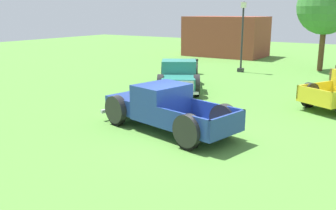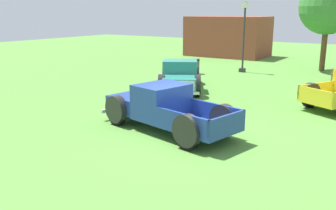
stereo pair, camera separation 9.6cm
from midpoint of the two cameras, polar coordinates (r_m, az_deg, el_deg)
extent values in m
plane|color=#548C38|center=(12.08, 3.08, -5.02)|extent=(80.00, 80.00, 0.00)
cube|color=navy|center=(13.85, -5.24, 0.31)|extent=(1.83, 1.85, 0.56)
cube|color=silver|center=(14.45, -7.22, 0.84)|extent=(0.36, 1.38, 0.47)
sphere|color=silver|center=(14.07, -9.17, 0.53)|extent=(0.20, 0.20, 0.20)
sphere|color=silver|center=(14.80, -5.27, 1.32)|extent=(0.20, 0.20, 0.20)
cube|color=navy|center=(12.73, -1.18, 0.56)|extent=(1.67, 1.95, 1.17)
cube|color=#8C9EA8|center=(13.12, -3.06, 2.11)|extent=(0.36, 1.45, 0.52)
cube|color=navy|center=(11.72, 4.68, -3.40)|extent=(2.46, 2.13, 0.10)
cube|color=navy|center=(11.04, 1.95, -2.65)|extent=(2.11, 0.55, 0.56)
cube|color=navy|center=(12.23, 7.20, -1.10)|extent=(2.11, 0.55, 0.56)
cube|color=navy|center=(11.01, 8.77, -2.87)|extent=(0.45, 1.68, 0.56)
cylinder|color=black|center=(13.41, -8.04, -1.47)|extent=(0.81, 0.39, 0.78)
cylinder|color=#B7B7BC|center=(13.40, -8.07, -1.47)|extent=(0.36, 0.31, 0.31)
cylinder|color=black|center=(13.36, -8.07, -0.66)|extent=(1.02, 0.49, 0.98)
cylinder|color=black|center=(14.45, -2.59, -0.20)|extent=(0.81, 0.39, 0.78)
cylinder|color=#B7B7BC|center=(14.46, -2.56, -0.20)|extent=(0.36, 0.31, 0.31)
cylinder|color=black|center=(14.41, -2.60, 0.55)|extent=(1.02, 0.49, 0.98)
cylinder|color=black|center=(10.96, 2.74, -4.89)|extent=(0.81, 0.39, 0.78)
cylinder|color=#B7B7BC|center=(10.96, 2.71, -4.90)|extent=(0.36, 0.31, 0.31)
cylinder|color=black|center=(10.90, 2.75, -3.91)|extent=(1.02, 0.49, 0.98)
cylinder|color=black|center=(12.22, 8.21, -3.01)|extent=(0.81, 0.39, 0.78)
cylinder|color=#B7B7BC|center=(12.23, 8.24, -3.00)|extent=(0.36, 0.31, 0.31)
cylinder|color=black|center=(12.16, 8.25, -2.13)|extent=(1.02, 0.49, 0.98)
cube|color=silver|center=(14.55, -7.28, -0.36)|extent=(0.50, 1.84, 0.12)
cube|color=#2D8475|center=(17.73, 1.46, 3.39)|extent=(2.10, 2.09, 0.56)
cube|color=silver|center=(16.96, 1.42, 2.90)|extent=(1.23, 0.76, 0.47)
sphere|color=silver|center=(16.98, 3.50, 2.99)|extent=(0.20, 0.20, 0.20)
sphere|color=silver|center=(17.00, -0.66, 3.03)|extent=(0.20, 0.20, 0.20)
cube|color=#2D8475|center=(19.08, 1.53, 5.08)|extent=(2.13, 2.00, 1.17)
cube|color=#8C9EA8|center=(18.43, 1.50, 5.57)|extent=(1.28, 0.78, 0.51)
cube|color=#2D8475|center=(20.87, 1.58, 4.37)|extent=(2.54, 2.70, 0.10)
cube|color=#2D8475|center=(20.82, 3.82, 5.24)|extent=(1.15, 1.88, 0.56)
cube|color=#2D8475|center=(20.84, -0.64, 5.28)|extent=(1.15, 1.88, 0.56)
cube|color=#2D8475|center=(21.83, 1.62, 5.68)|extent=(1.50, 0.93, 0.56)
cylinder|color=black|center=(17.79, 4.20, 2.48)|extent=(0.58, 0.78, 0.77)
cylinder|color=#B7B7BC|center=(17.79, 4.23, 2.48)|extent=(0.37, 0.39, 0.31)
cylinder|color=black|center=(17.75, 4.21, 3.10)|extent=(0.74, 0.98, 0.97)
cylinder|color=black|center=(17.82, -1.29, 2.53)|extent=(0.58, 0.78, 0.77)
cylinder|color=#B7B7BC|center=(17.82, -1.33, 2.53)|extent=(0.37, 0.39, 0.31)
cylinder|color=black|center=(17.78, -1.30, 3.14)|extent=(0.74, 0.98, 0.97)
cylinder|color=black|center=(21.13, 3.91, 4.33)|extent=(0.58, 0.78, 0.77)
cylinder|color=#B7B7BC|center=(21.13, 3.93, 4.33)|extent=(0.37, 0.39, 0.31)
cylinder|color=black|center=(21.10, 3.92, 4.85)|extent=(0.74, 0.98, 0.97)
cylinder|color=black|center=(21.15, -0.73, 4.37)|extent=(0.58, 0.78, 0.77)
cylinder|color=#B7B7BC|center=(21.15, -0.75, 4.37)|extent=(0.37, 0.39, 0.31)
cylinder|color=black|center=(21.12, -0.73, 4.89)|extent=(0.74, 0.98, 0.97)
cube|color=silver|center=(16.99, 1.41, 1.83)|extent=(1.64, 1.03, 0.12)
cube|color=yellow|center=(16.53, 23.27, 0.62)|extent=(2.45, 2.63, 0.10)
cube|color=yellow|center=(16.93, 21.24, 2.24)|extent=(1.03, 1.91, 0.55)
cube|color=yellow|center=(15.67, 21.15, 1.36)|extent=(1.52, 0.83, 0.55)
cylinder|color=black|center=(16.84, 20.48, 0.94)|extent=(0.54, 0.78, 0.76)
cylinder|color=#B7B7BC|center=(16.85, 20.45, 0.95)|extent=(0.35, 0.38, 0.30)
cylinder|color=black|center=(16.80, 20.53, 1.58)|extent=(0.69, 0.98, 0.96)
cube|color=#2D2D33|center=(25.66, 10.87, 5.24)|extent=(0.36, 0.36, 0.25)
cylinder|color=#2D2D33|center=(25.43, 11.08, 9.87)|extent=(0.12, 0.12, 3.90)
cube|color=#F2EACC|center=(25.38, 11.32, 14.68)|extent=(0.28, 0.28, 0.36)
cone|color=#2D2D33|center=(25.38, 11.34, 15.08)|extent=(0.32, 0.32, 0.14)
cube|color=olive|center=(24.39, 23.84, 4.62)|extent=(0.29, 1.80, 0.05)
cylinder|color=#4C4C51|center=(24.47, 3.80, 5.75)|extent=(0.56, 0.56, 0.85)
cylinder|color=black|center=(24.40, 3.82, 6.86)|extent=(0.59, 0.59, 0.10)
cylinder|color=brown|center=(27.58, 22.19, 7.82)|extent=(0.36, 0.36, 2.88)
sphere|color=#3D7F38|center=(27.47, 22.75, 13.67)|extent=(3.69, 3.69, 3.69)
cube|color=brown|center=(34.73, 8.71, 10.27)|extent=(6.86, 4.31, 3.50)
camera|label=1|loc=(0.05, -90.22, -0.05)|focal=40.12mm
camera|label=2|loc=(0.05, 89.78, 0.05)|focal=40.12mm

